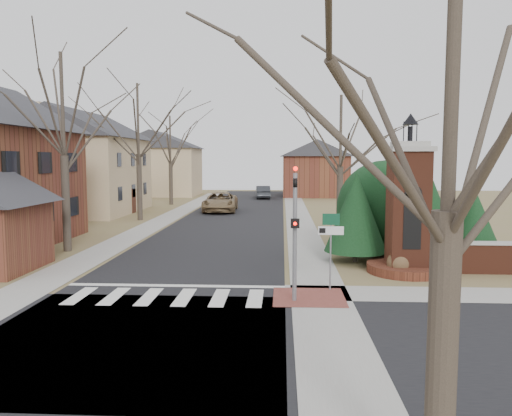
# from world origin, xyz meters

# --- Properties ---
(ground) EXTENTS (120.00, 120.00, 0.00)m
(ground) POSITION_xyz_m (0.00, 0.00, 0.00)
(ground) COLOR olive
(ground) RESTS_ON ground
(main_street) EXTENTS (8.00, 70.00, 0.01)m
(main_street) POSITION_xyz_m (0.00, 22.00, 0.01)
(main_street) COLOR black
(main_street) RESTS_ON ground
(cross_street) EXTENTS (120.00, 8.00, 0.01)m
(cross_street) POSITION_xyz_m (0.00, -3.00, 0.01)
(cross_street) COLOR black
(cross_street) RESTS_ON ground
(crosswalk_zone) EXTENTS (8.00, 2.20, 0.02)m
(crosswalk_zone) POSITION_xyz_m (0.00, 0.80, 0.01)
(crosswalk_zone) COLOR silver
(crosswalk_zone) RESTS_ON ground
(stop_bar) EXTENTS (8.00, 0.35, 0.02)m
(stop_bar) POSITION_xyz_m (0.00, 2.30, 0.01)
(stop_bar) COLOR silver
(stop_bar) RESTS_ON ground
(sidewalk_right_main) EXTENTS (2.00, 60.00, 0.02)m
(sidewalk_right_main) POSITION_xyz_m (5.20, 22.00, 0.01)
(sidewalk_right_main) COLOR gray
(sidewalk_right_main) RESTS_ON ground
(sidewalk_left) EXTENTS (2.00, 60.00, 0.02)m
(sidewalk_left) POSITION_xyz_m (-5.20, 22.00, 0.01)
(sidewalk_left) COLOR gray
(sidewalk_left) RESTS_ON ground
(curb_apron) EXTENTS (2.40, 2.40, 0.02)m
(curb_apron) POSITION_xyz_m (4.80, 1.00, 0.01)
(curb_apron) COLOR brown
(curb_apron) RESTS_ON ground
(traffic_signal_pole) EXTENTS (0.28, 0.41, 4.50)m
(traffic_signal_pole) POSITION_xyz_m (4.30, 0.57, 2.59)
(traffic_signal_pole) COLOR slate
(traffic_signal_pole) RESTS_ON ground
(sign_post) EXTENTS (0.90, 0.07, 2.75)m
(sign_post) POSITION_xyz_m (5.59, 1.99, 1.95)
(sign_post) COLOR slate
(sign_post) RESTS_ON ground
(brick_gate_monument) EXTENTS (3.20, 3.20, 6.47)m
(brick_gate_monument) POSITION_xyz_m (9.00, 4.99, 2.17)
(brick_gate_monument) COLOR #5D2B1B
(brick_gate_monument) RESTS_ON ground
(house_stucco_left) EXTENTS (9.80, 12.80, 9.28)m
(house_stucco_left) POSITION_xyz_m (-13.50, 27.00, 4.59)
(house_stucco_left) COLOR tan
(house_stucco_left) RESTS_ON ground
(house_distant_left) EXTENTS (10.80, 8.80, 8.53)m
(house_distant_left) POSITION_xyz_m (-12.01, 48.00, 4.25)
(house_distant_left) COLOR tan
(house_distant_left) RESTS_ON ground
(house_distant_right) EXTENTS (8.80, 8.80, 7.30)m
(house_distant_right) POSITION_xyz_m (7.99, 47.99, 3.65)
(house_distant_right) COLOR brown
(house_distant_right) RESTS_ON ground
(evergreen_near) EXTENTS (2.80, 2.80, 4.10)m
(evergreen_near) POSITION_xyz_m (7.20, 7.00, 2.30)
(evergreen_near) COLOR #473D33
(evergreen_near) RESTS_ON ground
(evergreen_mid) EXTENTS (3.40, 3.40, 4.70)m
(evergreen_mid) POSITION_xyz_m (10.50, 8.20, 2.60)
(evergreen_mid) COLOR #473D33
(evergreen_mid) RESTS_ON ground
(evergreen_far) EXTENTS (2.40, 2.40, 3.30)m
(evergreen_far) POSITION_xyz_m (12.50, 7.20, 1.90)
(evergreen_far) COLOR #473D33
(evergreen_far) RESTS_ON ground
(evergreen_mass) EXTENTS (4.80, 4.80, 4.80)m
(evergreen_mass) POSITION_xyz_m (9.00, 9.50, 2.40)
(evergreen_mass) COLOR black
(evergreen_mass) RESTS_ON ground
(bare_tree_0) EXTENTS (8.05, 8.05, 11.15)m
(bare_tree_0) POSITION_xyz_m (-7.00, 9.00, 7.70)
(bare_tree_0) COLOR #473D33
(bare_tree_0) RESTS_ON ground
(bare_tree_1) EXTENTS (8.40, 8.40, 11.64)m
(bare_tree_1) POSITION_xyz_m (-7.00, 22.00, 8.03)
(bare_tree_1) COLOR #473D33
(bare_tree_1) RESTS_ON ground
(bare_tree_2) EXTENTS (7.35, 7.35, 10.19)m
(bare_tree_2) POSITION_xyz_m (-7.50, 35.00, 7.03)
(bare_tree_2) COLOR #473D33
(bare_tree_2) RESTS_ON ground
(bare_tree_3) EXTENTS (7.00, 7.00, 9.70)m
(bare_tree_3) POSITION_xyz_m (7.50, 16.00, 6.69)
(bare_tree_3) COLOR #473D33
(bare_tree_3) RESTS_ON ground
(bare_tree_4) EXTENTS (6.65, 6.65, 9.21)m
(bare_tree_4) POSITION_xyz_m (6.00, -9.00, 6.35)
(bare_tree_4) COLOR #473D33
(bare_tree_4) RESTS_ON ground
(pickup_truck) EXTENTS (3.05, 6.24, 1.71)m
(pickup_truck) POSITION_xyz_m (-1.60, 28.40, 0.85)
(pickup_truck) COLOR olive
(pickup_truck) RESTS_ON ground
(distant_car) EXTENTS (1.98, 4.72, 1.52)m
(distant_car) POSITION_xyz_m (1.60, 43.52, 0.76)
(distant_car) COLOR #313338
(distant_car) RESTS_ON ground
(dry_shrub_left) EXTENTS (0.96, 0.96, 0.96)m
(dry_shrub_left) POSITION_xyz_m (8.60, 4.60, 0.48)
(dry_shrub_left) COLOR brown
(dry_shrub_left) RESTS_ON ground
(dry_shrub_right) EXTENTS (0.94, 0.94, 0.94)m
(dry_shrub_right) POSITION_xyz_m (10.06, 4.60, 0.47)
(dry_shrub_right) COLOR brown
(dry_shrub_right) RESTS_ON ground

